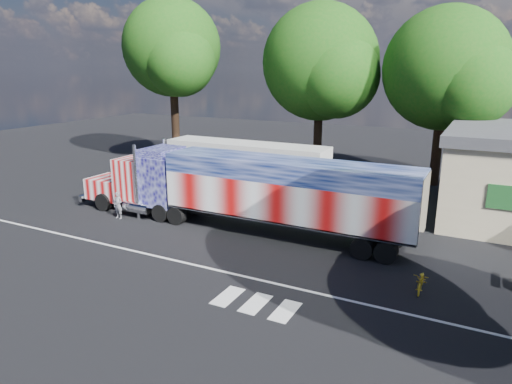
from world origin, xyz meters
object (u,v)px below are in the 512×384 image
at_px(coach_bus, 246,166).
at_px(bicycle, 421,281).
at_px(tree_n_mid, 322,63).
at_px(tree_ne_a, 447,70).
at_px(tree_nw_a, 173,48).
at_px(woman, 118,205).
at_px(semi_truck, 244,189).

relative_size(coach_bus, bicycle, 7.65).
distance_m(coach_bus, tree_n_mid, 11.45).
bearing_deg(tree_ne_a, bicycle, -85.24).
bearing_deg(tree_nw_a, woman, -65.78).
height_order(coach_bus, woman, coach_bus).
height_order(semi_truck, tree_n_mid, tree_n_mid).
distance_m(tree_n_mid, tree_nw_a, 12.81).
bearing_deg(bicycle, tree_nw_a, 144.97).
distance_m(coach_bus, bicycle, 16.78).
distance_m(semi_truck, tree_nw_a, 20.23).
bearing_deg(woman, bicycle, -6.30).
height_order(woman, tree_nw_a, tree_nw_a).
height_order(tree_n_mid, tree_ne_a, tree_n_mid).
height_order(coach_bus, tree_nw_a, tree_nw_a).
height_order(tree_nw_a, tree_ne_a, tree_nw_a).
height_order(woman, bicycle, woman).
relative_size(bicycle, tree_n_mid, 0.11).
relative_size(coach_bus, tree_ne_a, 0.93).
height_order(woman, tree_n_mid, tree_n_mid).
distance_m(bicycle, tree_nw_a, 29.75).
distance_m(woman, tree_n_mid, 20.19).
bearing_deg(woman, tree_n_mid, 69.73).
bearing_deg(tree_ne_a, tree_n_mid, 175.08).
xyz_separation_m(bicycle, tree_ne_a, (-1.51, 18.08, 7.92)).
bearing_deg(coach_bus, tree_nw_a, 151.29).
bearing_deg(tree_ne_a, semi_truck, -118.38).
height_order(coach_bus, tree_n_mid, tree_n_mid).
relative_size(woman, bicycle, 1.03).
xyz_separation_m(coach_bus, tree_n_mid, (2.25, 8.74, 7.05)).
bearing_deg(tree_n_mid, coach_bus, -104.45).
xyz_separation_m(tree_n_mid, tree_nw_a, (-12.33, -3.22, 1.25)).
bearing_deg(woman, tree_ne_a, 45.63).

